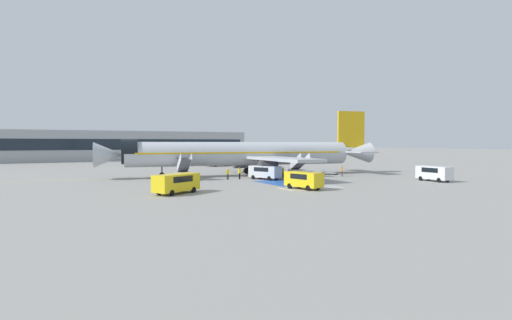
{
  "coord_description": "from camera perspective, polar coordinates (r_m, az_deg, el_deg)",
  "views": [
    {
      "loc": [
        -31.02,
        -59.54,
        5.49
      ],
      "look_at": [
        -0.62,
        -3.29,
        2.68
      ],
      "focal_mm": 28.0,
      "sensor_mm": 36.0,
      "label": 1
    }
  ],
  "objects": [
    {
      "name": "ground_crew_0",
      "position": [
        59.15,
        -4.07,
        -1.88
      ],
      "size": [
        0.46,
        0.3,
        1.66
      ],
      "rotation": [
        0.0,
        0.0,
        2.98
      ],
      "color": "#2D2D33",
      "rests_on": "ground_plane"
    },
    {
      "name": "ground_crew_3",
      "position": [
        62.05,
        3.9,
        -1.69
      ],
      "size": [
        0.48,
        0.45,
        1.64
      ],
      "rotation": [
        0.0,
        0.0,
        0.68
      ],
      "color": "black",
      "rests_on": "ground_plane"
    },
    {
      "name": "apron_walkway_bar_5",
      "position": [
        50.43,
        10.01,
        -3.76
      ],
      "size": [
        0.44,
        3.6,
        0.01
      ],
      "primitive_type": "cube",
      "color": "silver",
      "rests_on": "ground_plane"
    },
    {
      "name": "ground_crew_1",
      "position": [
        59.82,
        -2.36,
        -1.76
      ],
      "size": [
        0.48,
        0.37,
        1.78
      ],
      "rotation": [
        0.0,
        0.0,
        3.5
      ],
      "color": "black",
      "rests_on": "ground_plane"
    },
    {
      "name": "ground_crew_2",
      "position": [
        65.81,
        12.2,
        -1.47
      ],
      "size": [
        0.42,
        0.49,
        1.7
      ],
      "rotation": [
        0.0,
        0.0,
        4.17
      ],
      "color": "#2D2D33",
      "rests_on": "ground_plane"
    },
    {
      "name": "boarding_stairs_forward",
      "position": [
        59.56,
        -10.2,
        -1.86
      ],
      "size": [
        2.98,
        5.48,
        3.95
      ],
      "rotation": [
        0.0,
        0.0,
        -0.17
      ],
      "color": "#ADB2BA",
      "rests_on": "ground_plane"
    },
    {
      "name": "apron_walkway_bar_4",
      "position": [
        49.7,
        8.92,
        -3.85
      ],
      "size": [
        0.44,
        3.6,
        0.01
      ],
      "primitive_type": "cube",
      "color": "silver",
      "rests_on": "ground_plane"
    },
    {
      "name": "boarding_stairs_aft",
      "position": [
        64.95,
        6.28,
        -1.49
      ],
      "size": [
        2.98,
        5.48,
        3.83
      ],
      "rotation": [
        0.0,
        0.0,
        -0.17
      ],
      "color": "#ADB2BA",
      "rests_on": "ground_plane"
    },
    {
      "name": "apron_stand_patch_blue",
      "position": [
        54.84,
        4.15,
        -3.23
      ],
      "size": [
        6.13,
        8.42,
        0.01
      ],
      "primitive_type": "cube",
      "color": "#2856A8",
      "rests_on": "ground_plane"
    },
    {
      "name": "terminal_building",
      "position": [
        130.3,
        -19.05,
        1.94
      ],
      "size": [
        81.03,
        12.1,
        8.97
      ],
      "color": "#9EA3A8",
      "rests_on": "ground_plane"
    },
    {
      "name": "service_van_1",
      "position": [
        43.6,
        -11.3,
        -3.08
      ],
      "size": [
        5.67,
        4.34,
        2.12
      ],
      "rotation": [
        0.0,
        0.0,
        5.22
      ],
      "color": "yellow",
      "rests_on": "ground_plane"
    },
    {
      "name": "ground_plane",
      "position": [
        67.36,
        -0.87,
        -2.16
      ],
      "size": [
        600.0,
        600.0,
        0.0
      ],
      "primitive_type": "plane",
      "color": "gray"
    },
    {
      "name": "airliner",
      "position": [
        66.21,
        -1.45,
        0.91
      ],
      "size": [
        47.25,
        33.7,
        11.15
      ],
      "rotation": [
        0.0,
        0.0,
        1.4
      ],
      "color": "#B7BCC4",
      "rests_on": "ground_plane"
    },
    {
      "name": "apron_walkway_bar_3",
      "position": [
        48.98,
        7.8,
        -3.93
      ],
      "size": [
        0.44,
        3.6,
        0.01
      ],
      "primitive_type": "cube",
      "color": "silver",
      "rests_on": "ground_plane"
    },
    {
      "name": "apron_leadline_yellow",
      "position": [
        66.23,
        -1.97,
        -2.23
      ],
      "size": [
        80.11,
        13.94,
        0.01
      ],
      "primitive_type": "cube",
      "rotation": [
        0.0,
        0.0,
        1.4
      ],
      "color": "gold",
      "rests_on": "ground_plane"
    },
    {
      "name": "service_van_3",
      "position": [
        47.25,
        6.82,
        -2.69
      ],
      "size": [
        2.83,
        5.0,
        2.01
      ],
      "rotation": [
        0.0,
        0.0,
        0.23
      ],
      "color": "yellow",
      "rests_on": "ground_plane"
    },
    {
      "name": "apron_walkway_bar_2",
      "position": [
        48.29,
        6.65,
        -4.02
      ],
      "size": [
        0.44,
        3.6,
        0.01
      ],
      "primitive_type": "cube",
      "color": "silver",
      "rests_on": "ground_plane"
    },
    {
      "name": "fuel_tanker",
      "position": [
        93.67,
        -4.11,
        0.15
      ],
      "size": [
        10.92,
        3.07,
        3.26
      ],
      "rotation": [
        0.0,
        0.0,
        -1.52
      ],
      "color": "#38383D",
      "rests_on": "ground_plane"
    },
    {
      "name": "apron_walkway_bar_1",
      "position": [
        47.61,
        5.46,
        -4.11
      ],
      "size": [
        0.44,
        3.6,
        0.01
      ],
      "primitive_type": "cube",
      "color": "silver",
      "rests_on": "ground_plane"
    },
    {
      "name": "service_van_2",
      "position": [
        61.75,
        24.08,
        -1.62
      ],
      "size": [
        2.01,
        5.06,
        2.11
      ],
      "rotation": [
        0.0,
        0.0,
        3.1
      ],
      "color": "silver",
      "rests_on": "ground_plane"
    },
    {
      "name": "apron_walkway_bar_6",
      "position": [
        51.18,
        11.06,
        -3.68
      ],
      "size": [
        0.44,
        3.6,
        0.01
      ],
      "primitive_type": "cube",
      "color": "silver",
      "rests_on": "ground_plane"
    },
    {
      "name": "baggage_cart",
      "position": [
        69.52,
        10.5,
        -1.84
      ],
      "size": [
        2.73,
        2.99,
        0.87
      ],
      "rotation": [
        0.0,
        0.0,
        3.76
      ],
      "color": "gray",
      "rests_on": "ground_plane"
    },
    {
      "name": "service_van_0",
      "position": [
        59.22,
        1.28,
        -1.62
      ],
      "size": [
        3.7,
        5.16,
        2.01
      ],
      "rotation": [
        0.0,
        0.0,
        3.56
      ],
      "color": "silver",
      "rests_on": "ground_plane"
    },
    {
      "name": "apron_walkway_bar_0",
      "position": [
        46.96,
        4.24,
        -4.2
      ],
      "size": [
        0.44,
        3.6,
        0.01
      ],
      "primitive_type": "cube",
      "color": "silver",
      "rests_on": "ground_plane"
    }
  ]
}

